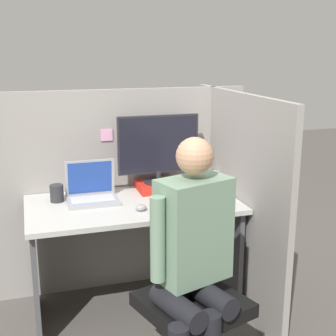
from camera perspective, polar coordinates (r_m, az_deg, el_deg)
cubicle_panel_back at (r=3.28m, az=-5.76°, el=-2.73°), size 1.80×0.05×1.40m
cubicle_panel_right at (r=3.08m, az=8.34°, el=-3.96°), size 0.04×1.34×1.40m
desk at (r=2.99m, az=-4.24°, el=-7.66°), size 1.30×0.70×0.74m
paper_box at (r=3.16m, az=-1.13°, el=-2.22°), size 0.29×0.24×0.05m
monitor at (r=3.09m, az=-1.17°, el=2.52°), size 0.55×0.20×0.45m
laptop at (r=2.96m, az=-9.25°, el=-3.09°), size 0.31×0.24×0.25m
mouse at (r=2.77m, az=-3.29°, el=-4.84°), size 0.07×0.05×0.04m
stapler at (r=3.17m, az=4.73°, el=-2.26°), size 0.04×0.13×0.04m
carrot_toy at (r=2.74m, az=1.80°, el=-5.02°), size 0.04×0.14×0.04m
office_chair at (r=2.47m, az=2.93°, el=-13.71°), size 0.58×0.63×0.97m
person at (r=2.23m, az=3.17°, el=-10.30°), size 0.46×0.49×1.28m
coffee_mug at (r=3.27m, az=5.46°, el=-1.29°), size 0.09×0.09×0.10m
pen_cup at (r=2.99m, az=-13.40°, el=-3.01°), size 0.08×0.08×0.11m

